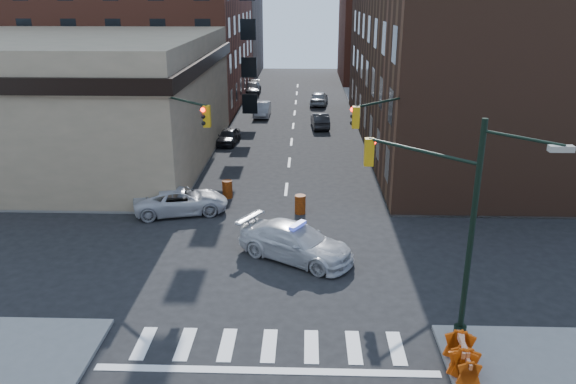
# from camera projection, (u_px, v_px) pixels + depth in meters

# --- Properties ---
(ground) EXTENTS (140.00, 140.00, 0.00)m
(ground) POSITION_uv_depth(u_px,v_px,m) (279.00, 260.00, 26.32)
(ground) COLOR black
(ground) RESTS_ON ground
(sidewalk_nw) EXTENTS (34.00, 54.50, 0.15)m
(sidewalk_nw) POSITION_uv_depth(u_px,v_px,m) (72.00, 113.00, 57.85)
(sidewalk_nw) COLOR gray
(sidewalk_nw) RESTS_ON ground
(sidewalk_ne) EXTENTS (34.00, 54.50, 0.15)m
(sidewalk_ne) POSITION_uv_depth(u_px,v_px,m) (523.00, 116.00, 56.40)
(sidewalk_ne) COLOR gray
(sidewalk_ne) RESTS_ON ground
(bank_building) EXTENTS (22.00, 22.00, 9.00)m
(bank_building) POSITION_uv_depth(u_px,v_px,m) (57.00, 99.00, 40.87)
(bank_building) COLOR tan
(bank_building) RESTS_ON ground
(commercial_row_ne) EXTENTS (14.00, 34.00, 14.00)m
(commercial_row_ne) POSITION_uv_depth(u_px,v_px,m) (454.00, 57.00, 44.74)
(commercial_row_ne) COLOR #482B1C
(commercial_row_ne) RESTS_ON ground
(filler_nw) EXTENTS (20.00, 18.00, 16.00)m
(filler_nw) POSITION_uv_depth(u_px,v_px,m) (190.00, 20.00, 82.50)
(filler_nw) COLOR brown
(filler_nw) RESTS_ON ground
(filler_ne) EXTENTS (16.00, 16.00, 12.00)m
(filler_ne) POSITION_uv_depth(u_px,v_px,m) (398.00, 37.00, 78.46)
(filler_ne) COLOR brown
(filler_ne) RESTS_ON ground
(signal_pole_se) EXTENTS (5.40, 5.27, 8.00)m
(signal_pole_se) POSITION_uv_depth(u_px,v_px,m) (444.00, 214.00, 19.38)
(signal_pole_se) COLOR black
(signal_pole_se) RESTS_ON sidewalk_se
(signal_pole_nw) EXTENTS (3.58, 3.67, 8.00)m
(signal_pole_nw) POSITION_uv_depth(u_px,v_px,m) (174.00, 141.00, 30.07)
(signal_pole_nw) COLOR black
(signal_pole_nw) RESTS_ON sidewalk_nw
(signal_pole_ne) EXTENTS (3.67, 3.58, 8.00)m
(signal_pole_ne) POSITION_uv_depth(u_px,v_px,m) (393.00, 142.00, 29.72)
(signal_pole_ne) COLOR black
(signal_pole_ne) RESTS_ON sidewalk_ne
(tree_ne_near) EXTENTS (3.00, 3.00, 4.85)m
(tree_ne_near) POSITION_uv_depth(u_px,v_px,m) (378.00, 93.00, 49.39)
(tree_ne_near) COLOR black
(tree_ne_near) RESTS_ON sidewalk_ne
(tree_ne_far) EXTENTS (3.00, 3.00, 4.85)m
(tree_ne_far) POSITION_uv_depth(u_px,v_px,m) (369.00, 80.00, 56.92)
(tree_ne_far) COLOR black
(tree_ne_far) RESTS_ON sidewalk_ne
(police_car) EXTENTS (6.06, 4.90, 1.65)m
(police_car) POSITION_uv_depth(u_px,v_px,m) (296.00, 242.00, 26.21)
(police_car) COLOR silver
(police_car) RESTS_ON ground
(pickup) EXTENTS (5.68, 3.66, 1.46)m
(pickup) POSITION_uv_depth(u_px,v_px,m) (181.00, 201.00, 31.72)
(pickup) COLOR #B9B8BD
(pickup) RESTS_ON ground
(parked_car_wnear) EXTENTS (1.86, 3.89, 1.28)m
(parked_car_wnear) POSITION_uv_depth(u_px,v_px,m) (228.00, 136.00, 46.26)
(parked_car_wnear) COLOR black
(parked_car_wnear) RESTS_ON ground
(parked_car_wfar) EXTENTS (1.57, 4.38, 1.44)m
(parked_car_wfar) POSITION_uv_depth(u_px,v_px,m) (262.00, 109.00, 56.49)
(parked_car_wfar) COLOR #919298
(parked_car_wfar) RESTS_ON ground
(parked_car_wdeep) EXTENTS (2.22, 5.30, 1.53)m
(parked_car_wdeep) POSITION_uv_depth(u_px,v_px,m) (252.00, 88.00, 68.44)
(parked_car_wdeep) COLOR black
(parked_car_wdeep) RESTS_ON ground
(parked_car_enear) EXTENTS (1.77, 4.22, 1.36)m
(parked_car_enear) POSITION_uv_depth(u_px,v_px,m) (320.00, 120.00, 51.77)
(parked_car_enear) COLOR black
(parked_car_enear) RESTS_ON ground
(parked_car_efar) EXTENTS (2.24, 4.65, 1.53)m
(parked_car_efar) POSITION_uv_depth(u_px,v_px,m) (319.00, 98.00, 62.30)
(parked_car_efar) COLOR #95989D
(parked_car_efar) RESTS_ON ground
(pedestrian_a) EXTENTS (0.79, 0.74, 1.81)m
(pedestrian_a) POSITION_uv_depth(u_px,v_px,m) (171.00, 182.00, 33.77)
(pedestrian_a) COLOR black
(pedestrian_a) RESTS_ON sidewalk_nw
(pedestrian_b) EXTENTS (0.94, 0.74, 1.90)m
(pedestrian_b) POSITION_uv_depth(u_px,v_px,m) (119.00, 187.00, 32.78)
(pedestrian_b) COLOR black
(pedestrian_b) RESTS_ON sidewalk_nw
(pedestrian_c) EXTENTS (1.12, 1.22, 2.00)m
(pedestrian_c) POSITION_uv_depth(u_px,v_px,m) (85.00, 174.00, 35.06)
(pedestrian_c) COLOR #1E212D
(pedestrian_c) RESTS_ON sidewalk_nw
(barrel_road) EXTENTS (0.64, 0.64, 1.08)m
(barrel_road) POSITION_uv_depth(u_px,v_px,m) (300.00, 204.00, 31.69)
(barrel_road) COLOR #D16509
(barrel_road) RESTS_ON ground
(barrel_bank) EXTENTS (0.77, 0.77, 1.09)m
(barrel_bank) POSITION_uv_depth(u_px,v_px,m) (227.00, 189.00, 34.13)
(barrel_bank) COLOR #F23D0B
(barrel_bank) RESTS_ON ground
(barricade_se_a) EXTENTS (0.69, 1.38, 1.03)m
(barricade_se_a) POSITION_uv_depth(u_px,v_px,m) (461.00, 354.00, 18.37)
(barricade_se_a) COLOR orange
(barricade_se_a) RESTS_ON sidewalk_se
(barricade_se_b) EXTENTS (0.97, 1.49, 1.03)m
(barricade_se_b) POSITION_uv_depth(u_px,v_px,m) (462.00, 355.00, 18.33)
(barricade_se_b) COLOR red
(barricade_se_b) RESTS_ON sidewalk_se
(barricade_se_c) EXTENTS (0.58, 1.15, 0.85)m
(barricade_se_c) POSITION_uv_depth(u_px,v_px,m) (465.00, 366.00, 17.92)
(barricade_se_c) COLOR orange
(barricade_se_c) RESTS_ON sidewalk_se
(barricade_nw_a) EXTENTS (1.16, 0.67, 0.83)m
(barricade_nw_a) POSITION_uv_depth(u_px,v_px,m) (162.00, 204.00, 31.71)
(barricade_nw_a) COLOR #CB5D09
(barricade_nw_a) RESTS_ON sidewalk_nw
(barricade_nw_b) EXTENTS (1.14, 0.68, 0.81)m
(barricade_nw_b) POSITION_uv_depth(u_px,v_px,m) (96.00, 199.00, 32.44)
(barricade_nw_b) COLOR red
(barricade_nw_b) RESTS_ON sidewalk_nw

